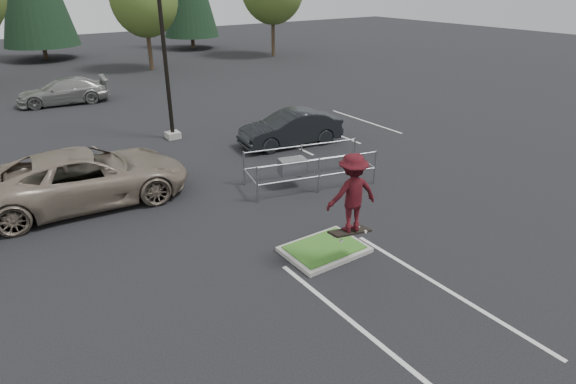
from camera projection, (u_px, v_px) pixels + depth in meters
ground at (324, 251)px, 13.32m from camera, size 120.00×120.00×0.00m
grass_median at (324, 249)px, 13.29m from camera, size 2.20×1.60×0.16m
stall_lines at (189, 190)px, 17.14m from camera, size 22.62×17.60×0.01m
light_pole at (163, 37)px, 20.71m from camera, size 0.70×0.60×10.12m
decid_c at (144, 0)px, 36.64m from camera, size 5.12×5.12×8.38m
cart_corral at (297, 165)px, 17.11m from camera, size 4.78×2.64×1.28m
skateboarder at (352, 194)px, 11.69m from camera, size 1.43×1.00×2.24m
car_l_tan at (86, 177)px, 15.87m from camera, size 6.80×3.60×1.82m
car_r_charc at (290, 128)px, 21.42m from camera, size 4.77×2.21×1.51m
car_far_silver at (64, 91)px, 28.40m from camera, size 5.30×2.70×1.47m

